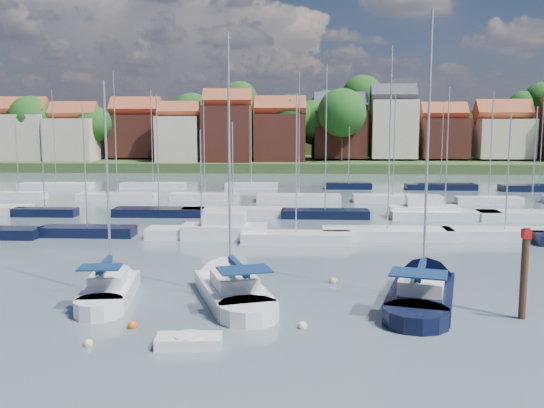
{
  "coord_description": "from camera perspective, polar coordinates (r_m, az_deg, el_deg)",
  "views": [
    {
      "loc": [
        0.94,
        -29.34,
        9.77
      ],
      "look_at": [
        -1.09,
        14.0,
        3.78
      ],
      "focal_mm": 40.0,
      "sensor_mm": 36.0,
      "label": 1
    }
  ],
  "objects": [
    {
      "name": "marina_field",
      "position": [
        65.17,
        3.5,
        -0.39
      ],
      "size": [
        79.62,
        41.41,
        15.93
      ],
      "color": "silver",
      "rests_on": "ground"
    },
    {
      "name": "sailboat_navy",
      "position": [
        35.56,
        14.11,
        -7.73
      ],
      "size": [
        6.32,
        12.61,
        16.85
      ],
      "rotation": [
        0.0,
        0.0,
        1.3
      ],
      "color": "black",
      "rests_on": "ground"
    },
    {
      "name": "sailboat_left",
      "position": [
        35.8,
        -14.74,
        -7.63
      ],
      "size": [
        3.62,
        9.62,
        12.87
      ],
      "rotation": [
        0.0,
        0.0,
        1.69
      ],
      "color": "silver",
      "rests_on": "ground"
    },
    {
      "name": "far_shore_town",
      "position": [
        162.1,
        3.15,
        6.03
      ],
      "size": [
        212.46,
        90.0,
        22.27
      ],
      "color": "#3A4F27",
      "rests_on": "ground"
    },
    {
      "name": "buoy_d",
      "position": [
        29.34,
        2.88,
        -11.6
      ],
      "size": [
        0.45,
        0.45,
        0.45
      ],
      "primitive_type": "sphere",
      "color": "beige",
      "rests_on": "ground"
    },
    {
      "name": "sailboat_centre",
      "position": [
        35.07,
        -4.24,
        -7.73
      ],
      "size": [
        6.61,
        11.92,
        15.69
      ],
      "rotation": [
        0.0,
        0.0,
        1.9
      ],
      "color": "silver",
      "rests_on": "ground"
    },
    {
      "name": "timber_piling",
      "position": [
        32.68,
        22.56,
        -7.61
      ],
      "size": [
        0.4,
        0.4,
        6.81
      ],
      "color": "#4C331E",
      "rests_on": "ground"
    },
    {
      "name": "buoy_c",
      "position": [
        30.11,
        -13.01,
        -11.28
      ],
      "size": [
        0.47,
        0.47,
        0.47
      ],
      "primitive_type": "sphere",
      "color": "#D85914",
      "rests_on": "ground"
    },
    {
      "name": "buoy_e",
      "position": [
        37.2,
        5.84,
        -7.4
      ],
      "size": [
        0.52,
        0.52,
        0.52
      ],
      "primitive_type": "sphere",
      "color": "beige",
      "rests_on": "ground"
    },
    {
      "name": "buoy_b",
      "position": [
        28.34,
        -16.89,
        -12.66
      ],
      "size": [
        0.41,
        0.41,
        0.41
      ],
      "primitive_type": "sphere",
      "color": "beige",
      "rests_on": "ground"
    },
    {
      "name": "tender",
      "position": [
        27.27,
        -7.81,
        -12.67
      ],
      "size": [
        2.94,
        1.51,
        0.62
      ],
      "rotation": [
        0.0,
        0.0,
        0.06
      ],
      "color": "silver",
      "rests_on": "ground"
    },
    {
      "name": "ground",
      "position": [
        70.04,
        1.88,
        -0.16
      ],
      "size": [
        260.0,
        260.0,
        0.0
      ],
      "primitive_type": "plane",
      "color": "#485862",
      "rests_on": "ground"
    }
  ]
}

